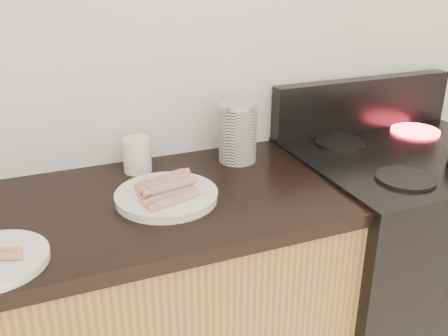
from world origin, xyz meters
name	(u,v)px	position (x,y,z in m)	size (l,w,h in m)	color
wall_back	(160,37)	(0.00, 2.00, 1.30)	(4.00, 0.04, 2.60)	silver
stove	(393,264)	(0.78, 1.68, 0.46)	(0.76, 0.65, 0.91)	black
stove_panel	(363,104)	(0.78, 1.96, 1.01)	(0.76, 0.06, 0.20)	black
burner_near_left	(405,178)	(0.61, 1.51, 0.92)	(0.18, 0.18, 0.01)	black
burner_far_left	(341,142)	(0.61, 1.84, 0.92)	(0.18, 0.18, 0.01)	black
burner_far_right	(415,131)	(0.95, 1.84, 0.92)	(0.18, 0.18, 0.01)	#FF1E2D
main_plate	(167,197)	(-0.09, 1.67, 0.91)	(0.29, 0.29, 0.02)	silver
hotdog_pile	(166,187)	(-0.09, 1.67, 0.94)	(0.13, 0.20, 0.05)	brown
canister	(238,132)	(0.21, 1.87, 1.00)	(0.13, 0.13, 0.20)	white
mug	(137,155)	(-0.12, 1.90, 0.96)	(0.09, 0.09, 0.11)	silver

